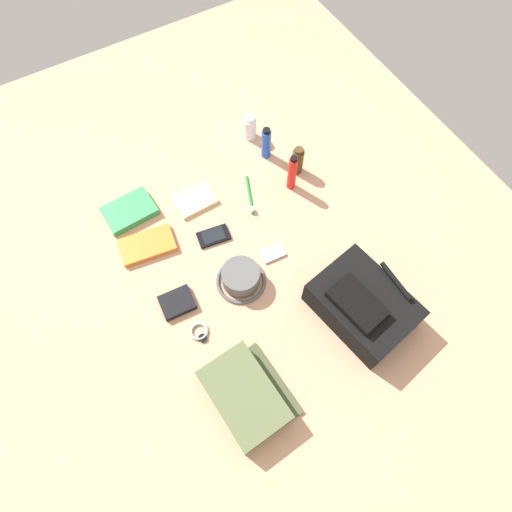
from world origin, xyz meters
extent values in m
cube|color=tan|center=(0.00, 0.00, -0.01)|extent=(2.64, 2.02, 0.02)
cube|color=black|center=(0.34, 0.20, 0.06)|extent=(0.36, 0.29, 0.12)
cube|color=black|center=(0.34, 0.16, 0.13)|extent=(0.19, 0.13, 0.03)
cylinder|color=black|center=(0.34, 0.32, 0.13)|extent=(0.14, 0.02, 0.02)
cube|color=#56603D|center=(0.39, -0.27, 0.04)|extent=(0.28, 0.19, 0.08)
cube|color=#454D30|center=(0.39, -0.17, 0.01)|extent=(0.26, 0.08, 0.01)
cylinder|color=#555555|center=(0.04, -0.08, 0.04)|extent=(0.13, 0.13, 0.07)
torus|color=#555555|center=(0.04, -0.08, 0.01)|extent=(0.17, 0.17, 0.01)
cylinder|color=white|center=(-0.51, 0.27, 0.05)|extent=(0.05, 0.05, 0.09)
cylinder|color=white|center=(-0.51, 0.27, 0.10)|extent=(0.04, 0.04, 0.01)
cylinder|color=blue|center=(-0.39, 0.27, 0.07)|extent=(0.04, 0.04, 0.13)
cylinder|color=black|center=(-0.39, 0.27, 0.14)|extent=(0.03, 0.03, 0.01)
cylinder|color=#473319|center=(-0.26, 0.34, 0.06)|extent=(0.04, 0.04, 0.11)
cylinder|color=#473319|center=(-0.26, 0.34, 0.12)|extent=(0.03, 0.03, 0.01)
cylinder|color=red|center=(-0.21, 0.28, 0.08)|extent=(0.03, 0.03, 0.16)
cylinder|color=black|center=(-0.21, 0.28, 0.16)|extent=(0.02, 0.02, 0.01)
cube|color=#2D934C|center=(-0.41, -0.31, 0.01)|extent=(0.14, 0.19, 0.03)
cube|color=white|center=(-0.41, -0.31, 0.01)|extent=(0.13, 0.18, 0.02)
cube|color=orange|center=(-0.25, -0.31, 0.01)|extent=(0.14, 0.21, 0.02)
cube|color=white|center=(-0.25, -0.31, 0.01)|extent=(0.13, 0.20, 0.02)
cube|color=black|center=(-0.16, -0.08, 0.01)|extent=(0.08, 0.12, 0.01)
cube|color=black|center=(-0.16, -0.08, 0.01)|extent=(0.07, 0.09, 0.00)
cube|color=#B7B7BC|center=(0.01, 0.07, 0.01)|extent=(0.06, 0.09, 0.01)
cylinder|color=silver|center=(0.01, 0.05, 0.01)|extent=(0.03, 0.03, 0.00)
torus|color=#99999E|center=(0.13, -0.29, 0.01)|extent=(0.06, 0.06, 0.01)
cylinder|color=black|center=(0.16, -0.29, 0.01)|extent=(0.03, 0.03, 0.01)
cylinder|color=#198C33|center=(-0.25, 0.12, 0.01)|extent=(0.17, 0.07, 0.01)
cube|color=white|center=(-0.19, 0.09, 0.02)|extent=(0.02, 0.02, 0.01)
cube|color=black|center=(0.01, -0.31, 0.01)|extent=(0.10, 0.12, 0.02)
cube|color=beige|center=(-0.34, -0.07, 0.01)|extent=(0.11, 0.15, 0.02)
camera|label=1|loc=(0.57, -0.33, 1.38)|focal=30.30mm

